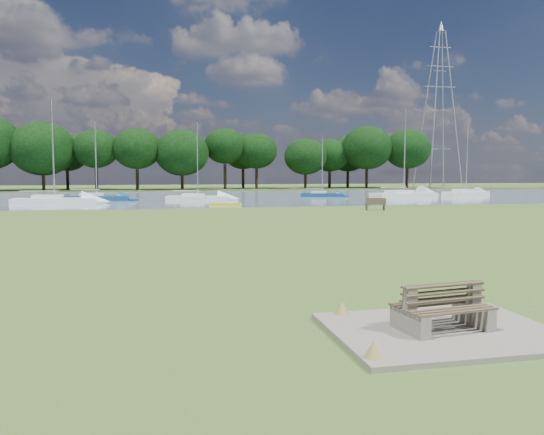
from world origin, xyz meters
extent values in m
plane|color=olive|center=(0.00, 0.00, 0.00)|extent=(220.00, 220.00, 0.00)
cube|color=slate|center=(0.00, 42.00, 0.00)|extent=(220.00, 40.00, 0.10)
cube|color=#4C6626|center=(0.00, 72.00, 0.00)|extent=(220.00, 20.00, 0.40)
cube|color=gray|center=(0.00, -14.00, 0.05)|extent=(4.20, 3.20, 0.10)
cube|color=gray|center=(-0.72, -14.09, 0.31)|extent=(0.34, 1.03, 0.42)
cube|color=gray|center=(-0.72, -14.09, 0.70)|extent=(0.23, 0.20, 0.53)
cube|color=gray|center=(0.72, -13.91, 0.31)|extent=(0.34, 1.03, 0.42)
cube|color=gray|center=(0.72, -13.91, 0.70)|extent=(0.23, 0.20, 0.53)
cube|color=brown|center=(0.04, -14.32, 0.53)|extent=(1.77, 0.60, 0.04)
cube|color=brown|center=(0.01, -14.08, 0.82)|extent=(1.74, 0.34, 0.42)
cube|color=brown|center=(-0.04, -13.68, 0.53)|extent=(1.77, 0.60, 0.04)
cube|color=brown|center=(-0.01, -13.92, 0.82)|extent=(1.74, 0.34, 0.42)
cube|color=brown|center=(11.25, 17.06, 0.25)|extent=(0.16, 0.50, 0.50)
cube|color=brown|center=(12.65, 16.84, 0.25)|extent=(0.16, 0.50, 0.50)
cube|color=brown|center=(11.95, 16.95, 0.50)|extent=(1.69, 0.74, 0.05)
cube|color=brown|center=(11.91, 16.74, 0.76)|extent=(1.62, 0.31, 0.49)
cube|color=yellow|center=(0.69, 24.00, 0.19)|extent=(2.87, 1.58, 0.28)
cylinder|color=#94979C|center=(45.20, 67.79, 14.84)|extent=(0.23, 0.23, 29.27)
cylinder|color=#94979C|center=(49.62, 67.79, 14.84)|extent=(0.23, 0.23, 29.27)
cylinder|color=#94979C|center=(45.20, 72.21, 14.84)|extent=(0.23, 0.23, 29.27)
cylinder|color=#94979C|center=(49.62, 72.21, 14.84)|extent=(0.23, 0.23, 29.27)
cube|color=#94979C|center=(47.41, 70.00, 19.23)|extent=(6.63, 0.14, 0.14)
cube|color=#94979C|center=(47.41, 70.00, 23.03)|extent=(5.49, 0.14, 0.14)
cube|color=#94979C|center=(47.41, 70.00, 26.55)|extent=(4.35, 0.14, 0.14)
cone|color=#94979C|center=(47.41, 70.00, 30.42)|extent=(1.14, 1.14, 1.89)
cylinder|color=black|center=(-23.00, 68.00, 2.20)|extent=(0.52, 0.52, 4.00)
ellipsoid|color=black|center=(-23.00, 68.00, 7.10)|extent=(7.35, 7.35, 6.24)
cylinder|color=black|center=(-16.00, 68.00, 2.35)|extent=(0.52, 0.52, 4.31)
ellipsoid|color=black|center=(-16.00, 68.00, 7.62)|extent=(8.40, 8.40, 7.14)
cylinder|color=black|center=(-9.00, 68.00, 1.90)|extent=(0.52, 0.52, 3.40)
ellipsoid|color=black|center=(-9.00, 68.00, 6.06)|extent=(9.44, 9.44, 8.03)
cylinder|color=black|center=(-2.00, 68.00, 2.05)|extent=(0.52, 0.52, 3.70)
ellipsoid|color=black|center=(-2.00, 68.00, 6.58)|extent=(7.35, 7.35, 6.24)
cylinder|color=black|center=(5.00, 68.00, 2.20)|extent=(0.52, 0.52, 4.00)
ellipsoid|color=black|center=(5.00, 68.00, 7.10)|extent=(8.40, 8.40, 7.14)
cylinder|color=black|center=(12.00, 68.00, 2.35)|extent=(0.52, 0.52, 4.31)
ellipsoid|color=black|center=(12.00, 68.00, 7.62)|extent=(9.44, 9.44, 8.03)
cylinder|color=black|center=(19.00, 68.00, 1.90)|extent=(0.52, 0.52, 3.40)
ellipsoid|color=black|center=(19.00, 68.00, 6.06)|extent=(7.35, 7.35, 6.24)
cylinder|color=black|center=(26.00, 68.00, 2.05)|extent=(0.52, 0.52, 3.70)
ellipsoid|color=black|center=(26.00, 68.00, 6.58)|extent=(8.40, 8.40, 7.14)
cylinder|color=black|center=(33.00, 68.00, 2.20)|extent=(0.52, 0.52, 4.00)
ellipsoid|color=black|center=(33.00, 68.00, 7.10)|extent=(9.44, 9.44, 8.03)
cylinder|color=black|center=(40.00, 68.00, 2.35)|extent=(0.52, 0.52, 4.31)
ellipsoid|color=black|center=(40.00, 68.00, 7.62)|extent=(7.35, 7.35, 6.24)
cube|color=navy|center=(-11.42, 35.01, 0.44)|extent=(6.65, 2.27, 0.77)
cube|color=white|center=(-11.94, 35.05, 0.91)|extent=(2.38, 1.59, 0.50)
cylinder|color=#A5A8AD|center=(-11.42, 35.01, 4.46)|extent=(0.13, 0.13, 7.70)
cube|color=navy|center=(14.52, 39.17, 0.37)|extent=(5.40, 3.11, 0.65)
cube|color=white|center=(14.13, 39.31, 0.77)|extent=(2.10, 1.69, 0.42)
cylinder|color=#A5A8AD|center=(14.52, 39.17, 3.94)|extent=(0.11, 0.11, 6.86)
cube|color=white|center=(-14.76, 30.47, 0.45)|extent=(7.60, 2.34, 0.80)
cube|color=white|center=(-15.37, 30.45, 0.94)|extent=(2.69, 1.74, 0.51)
cylinder|color=#A5A8AD|center=(-14.76, 30.47, 5.28)|extent=(0.14, 0.14, 9.32)
cube|color=white|center=(23.86, 36.14, 0.44)|extent=(9.00, 4.62, 0.78)
cube|color=white|center=(23.20, 35.96, 0.92)|extent=(3.43, 2.64, 0.50)
cylinder|color=#A5A8AD|center=(23.86, 36.14, 5.53)|extent=(0.13, 0.13, 9.84)
cube|color=white|center=(33.12, 37.60, 0.45)|extent=(7.13, 4.10, 0.80)
cube|color=white|center=(32.60, 37.42, 0.94)|extent=(2.77, 2.23, 0.52)
cylinder|color=#A5A8AD|center=(33.12, 37.60, 5.29)|extent=(0.14, 0.14, 9.34)
cube|color=white|center=(-0.93, 34.95, 0.37)|extent=(7.00, 3.31, 0.64)
cube|color=white|center=(-1.46, 35.07, 0.76)|extent=(2.63, 1.96, 0.41)
cylinder|color=#A5A8AD|center=(-0.93, 34.95, 4.46)|extent=(0.11, 0.11, 7.91)
camera|label=1|loc=(-5.24, -22.92, 3.06)|focal=35.00mm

